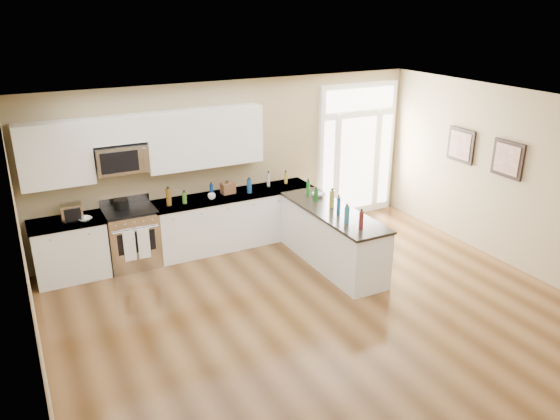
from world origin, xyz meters
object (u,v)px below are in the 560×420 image
object	(u,v)px
kitchen_range	(132,237)
toaster_oven	(72,212)
stockpot	(121,204)
peninsula_cabinet	(332,239)

from	to	relation	value
kitchen_range	toaster_oven	xyz separation A→B (m)	(-0.85, -0.02, 0.59)
stockpot	toaster_oven	distance (m)	0.76
peninsula_cabinet	toaster_oven	world-z (taller)	toaster_oven
kitchen_range	toaster_oven	world-z (taller)	toaster_oven
peninsula_cabinet	stockpot	xyz separation A→B (m)	(-2.95, 1.54, 0.60)
kitchen_range	stockpot	world-z (taller)	stockpot
kitchen_range	toaster_oven	distance (m)	1.03
kitchen_range	stockpot	distance (m)	0.57
kitchen_range	stockpot	size ratio (longest dim) A/B	4.79
toaster_oven	peninsula_cabinet	bearing A→B (deg)	-19.60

